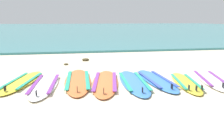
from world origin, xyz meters
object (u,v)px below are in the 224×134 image
object	(u,v)px
surfboard_1	(45,85)
surfboard_3	(105,82)
surfboard_2	(78,81)
surfboard_0	(22,82)
surfboard_7	(210,79)
surfboard_6	(186,82)
surfboard_4	(134,82)
surfboard_5	(156,80)

from	to	relation	value
surfboard_1	surfboard_3	bearing A→B (deg)	-1.07
surfboard_1	surfboard_2	size ratio (longest dim) A/B	0.91
surfboard_1	surfboard_2	xyz separation A→B (m)	(0.79, 0.23, -0.00)
surfboard_0	surfboard_1	bearing A→B (deg)	-33.24
surfboard_7	surfboard_6	bearing A→B (deg)	-166.63
surfboard_2	surfboard_6	distance (m)	2.68
surfboard_2	surfboard_4	world-z (taller)	same
surfboard_2	surfboard_4	xyz separation A→B (m)	(1.36, -0.35, 0.00)
surfboard_4	surfboard_5	size ratio (longest dim) A/B	1.06
surfboard_2	surfboard_7	distance (m)	3.42
surfboard_6	surfboard_7	distance (m)	0.81
surfboard_4	surfboard_6	bearing A→B (deg)	-12.16
surfboard_1	surfboard_2	world-z (taller)	same
surfboard_7	surfboard_0	bearing A→B (deg)	172.99
surfboard_0	surfboard_6	bearing A→B (deg)	-10.98
surfboard_0	surfboard_1	xyz separation A→B (m)	(0.58, -0.38, -0.00)
surfboard_7	surfboard_5	bearing A→B (deg)	173.05
surfboard_4	surfboard_6	distance (m)	1.28
surfboard_6	surfboard_7	bearing A→B (deg)	13.37
surfboard_5	surfboard_4	bearing A→B (deg)	-171.80
surfboard_1	surfboard_7	xyz separation A→B (m)	(4.19, -0.21, 0.00)
surfboard_0	surfboard_5	distance (m)	3.37
surfboard_3	surfboard_5	distance (m)	1.31
surfboard_6	surfboard_5	bearing A→B (deg)	150.45
surfboard_5	surfboard_3	bearing A→B (deg)	179.62
surfboard_1	surfboard_7	distance (m)	4.19
surfboard_0	surfboard_4	bearing A→B (deg)	-10.43
surfboard_0	surfboard_6	xyz separation A→B (m)	(3.98, -0.77, 0.00)
surfboard_0	surfboard_4	distance (m)	2.77
surfboard_2	surfboard_7	bearing A→B (deg)	-7.33
surfboard_1	surfboard_7	world-z (taller)	same
surfboard_4	surfboard_1	bearing A→B (deg)	176.68
surfboard_1	surfboard_6	distance (m)	3.43
surfboard_1	surfboard_2	bearing A→B (deg)	16.07
surfboard_0	surfboard_3	size ratio (longest dim) A/B	0.89
surfboard_4	surfboard_7	size ratio (longest dim) A/B	1.07
surfboard_4	surfboard_5	distance (m)	0.62
surfboard_0	surfboard_4	size ratio (longest dim) A/B	0.93
surfboard_0	surfboard_2	size ratio (longest dim) A/B	0.88
surfboard_1	surfboard_6	world-z (taller)	same
surfboard_5	surfboard_6	world-z (taller)	same
surfboard_3	surfboard_4	world-z (taller)	same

